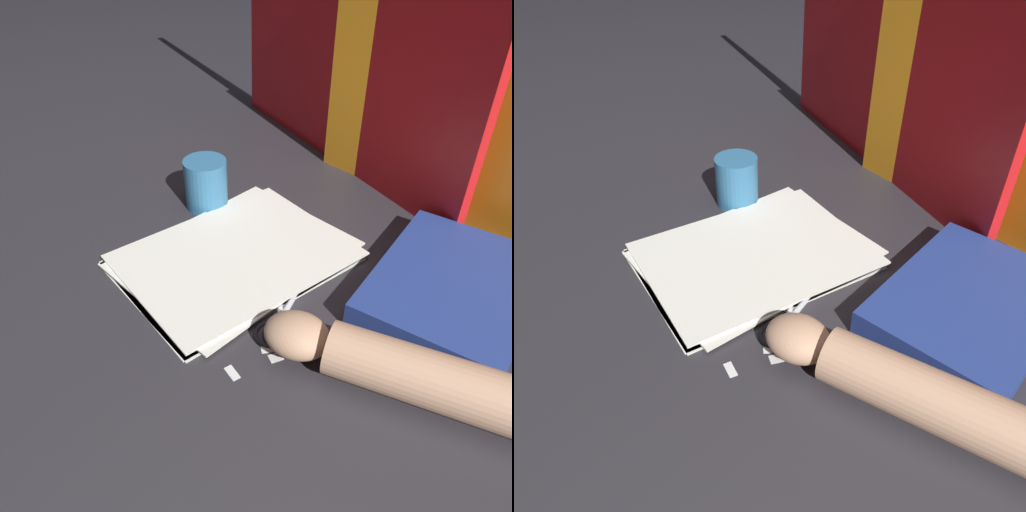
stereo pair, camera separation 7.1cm
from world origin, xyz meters
TOP-DOWN VIEW (x-y plane):
  - ground_plane at (0.00, 0.00)m, footprint 6.00×6.00m
  - backdrop_panel_left at (-0.20, 0.37)m, footprint 0.67×0.15m
  - paper_stack at (-0.06, -0.01)m, footprint 0.28×0.36m
  - book_closed at (0.21, 0.17)m, footprint 0.27×0.32m
  - scissors at (0.09, -0.05)m, footprint 0.14×0.15m
  - hand_forearm at (0.26, -0.01)m, footprint 0.34×0.21m
  - paper_scrap_near at (0.11, -0.15)m, footprint 0.03×0.01m
  - paper_scrap_mid at (0.11, -0.09)m, footprint 0.02×0.02m
  - paper_scrap_far at (0.13, -0.10)m, footprint 0.02×0.02m
  - mug at (-0.22, 0.05)m, footprint 0.08×0.08m

SIDE VIEW (x-z plane):
  - ground_plane at x=0.00m, z-range 0.00..0.00m
  - paper_scrap_near at x=0.11m, z-range 0.00..0.00m
  - paper_scrap_mid at x=0.11m, z-range 0.00..0.00m
  - paper_scrap_far at x=0.13m, z-range 0.00..0.00m
  - scissors at x=0.09m, z-range 0.00..0.01m
  - paper_stack at x=-0.06m, z-range 0.00..0.01m
  - book_closed at x=0.21m, z-range 0.00..0.04m
  - hand_forearm at x=0.26m, z-range 0.00..0.07m
  - mug at x=-0.22m, z-range 0.00..0.09m
  - backdrop_panel_left at x=-0.20m, z-range 0.00..0.59m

